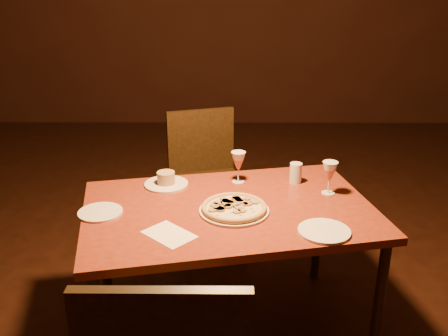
{
  "coord_description": "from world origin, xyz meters",
  "views": [
    {
      "loc": [
        0.23,
        -2.34,
        1.72
      ],
      "look_at": [
        0.22,
        -0.22,
        0.88
      ],
      "focal_mm": 40.0,
      "sensor_mm": 36.0,
      "label": 1
    }
  ],
  "objects": [
    {
      "name": "menu_card",
      "position": [
        -0.01,
        -0.53,
        0.71
      ],
      "size": [
        0.25,
        0.25,
        0.0
      ],
      "primitive_type": "cube",
      "rotation": [
        0.0,
        0.0,
        0.81
      ],
      "color": "white",
      "rests_on": "dining_table"
    },
    {
      "name": "side_plate_left",
      "position": [
        -0.34,
        -0.34,
        0.71
      ],
      "size": [
        0.2,
        0.2,
        0.01
      ],
      "primitive_type": "cylinder",
      "color": "silver",
      "rests_on": "dining_table"
    },
    {
      "name": "water_tumbler",
      "position": [
        0.59,
        0.02,
        0.76
      ],
      "size": [
        0.06,
        0.06,
        0.1
      ],
      "primitive_type": "cylinder",
      "color": "silver",
      "rests_on": "dining_table"
    },
    {
      "name": "ramekin_saucer",
      "position": [
        -0.07,
        -0.02,
        0.73
      ],
      "size": [
        0.22,
        0.22,
        0.07
      ],
      "color": "silver",
      "rests_on": "dining_table"
    },
    {
      "name": "floor",
      "position": [
        0.0,
        0.0,
        0.0
      ],
      "size": [
        7.0,
        7.0,
        0.0
      ],
      "primitive_type": "plane",
      "color": "black",
      "rests_on": "ground"
    },
    {
      "name": "chair_far",
      "position": [
        0.1,
        0.6,
        0.51
      ],
      "size": [
        0.54,
        0.54,
        0.9
      ],
      "rotation": [
        0.0,
        0.0,
        0.29
      ],
      "color": "black",
      "rests_on": "floor"
    },
    {
      "name": "side_plate_near",
      "position": [
        0.64,
        -0.51,
        0.71
      ],
      "size": [
        0.22,
        0.22,
        0.01
      ],
      "primitive_type": "cylinder",
      "color": "silver",
      "rests_on": "dining_table"
    },
    {
      "name": "wine_glass_far",
      "position": [
        0.29,
        0.02,
        0.79
      ],
      "size": [
        0.07,
        0.07,
        0.16
      ],
      "primitive_type": null,
      "color": "#CD6C55",
      "rests_on": "dining_table"
    },
    {
      "name": "wine_glass_right",
      "position": [
        0.73,
        -0.12,
        0.79
      ],
      "size": [
        0.07,
        0.07,
        0.16
      ],
      "primitive_type": null,
      "color": "#CD6C55",
      "rests_on": "dining_table"
    },
    {
      "name": "pizza_plate",
      "position": [
        0.27,
        -0.32,
        0.73
      ],
      "size": [
        0.32,
        0.32,
        0.03
      ],
      "color": "silver",
      "rests_on": "dining_table"
    },
    {
      "name": "dining_table",
      "position": [
        0.24,
        -0.27,
        0.64
      ],
      "size": [
        1.46,
        1.09,
        0.71
      ],
      "rotation": [
        0.0,
        0.0,
        0.2
      ],
      "color": "maroon",
      "rests_on": "floor"
    }
  ]
}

